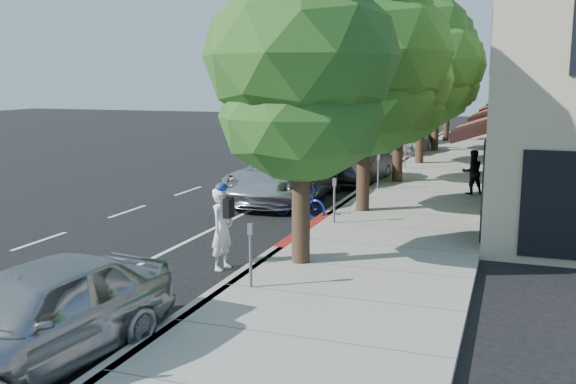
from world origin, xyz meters
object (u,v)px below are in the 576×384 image
at_px(cyclist, 222,229).
at_px(silver_suv, 284,176).
at_px(bicycle, 299,202).
at_px(near_car_a, 35,316).
at_px(dark_suv_far, 413,133).
at_px(street_tree_2, 400,82).
at_px(street_tree_0, 301,62).
at_px(street_tree_1, 366,57).
at_px(street_tree_4, 438,64).
at_px(street_tree_5, 449,67).
at_px(dark_sedan, 361,167).
at_px(white_pickup, 406,142).
at_px(pedestrian, 472,172).
at_px(street_tree_3, 423,63).

relative_size(cyclist, silver_suv, 0.30).
bearing_deg(bicycle, silver_suv, 40.03).
bearing_deg(near_car_a, dark_suv_far, 97.01).
distance_m(street_tree_2, dark_suv_far, 16.09).
height_order(street_tree_0, street_tree_1, street_tree_1).
height_order(street_tree_1, near_car_a, street_tree_1).
xyz_separation_m(street_tree_4, near_car_a, (-1.99, -30.00, -4.17)).
bearing_deg(street_tree_5, cyclist, -92.99).
bearing_deg(cyclist, silver_suv, 17.73).
xyz_separation_m(street_tree_4, dark_sedan, (-1.40, -12.18, -4.28)).
relative_size(cyclist, bicycle, 1.00).
relative_size(street_tree_1, near_car_a, 1.70).
relative_size(white_pickup, dark_suv_far, 1.05).
relative_size(street_tree_5, silver_suv, 1.30).
bearing_deg(street_tree_2, street_tree_1, -90.00).
relative_size(street_tree_0, white_pickup, 1.46).
bearing_deg(bicycle, street_tree_4, 6.10).
xyz_separation_m(street_tree_4, cyclist, (-1.60, -24.62, -4.06)).
xyz_separation_m(street_tree_2, pedestrian, (2.96, -1.94, -3.07)).
bearing_deg(street_tree_2, cyclist, -97.23).
distance_m(street_tree_3, silver_suv, 11.66).
bearing_deg(street_tree_4, street_tree_5, 90.00).
bearing_deg(bicycle, dark_suv_far, 11.50).
bearing_deg(white_pickup, near_car_a, -86.52).
bearing_deg(street_tree_1, white_pickup, 94.86).
height_order(white_pickup, near_car_a, near_car_a).
relative_size(street_tree_0, near_car_a, 1.55).
bearing_deg(street_tree_3, dark_sedan, -102.77).
xyz_separation_m(street_tree_2, white_pickup, (-1.40, 10.48, -3.29)).
bearing_deg(street_tree_2, silver_suv, -124.56).
bearing_deg(cyclist, street_tree_2, 0.04).
distance_m(street_tree_5, bicycle, 25.45).
bearing_deg(street_tree_1, silver_suv, 154.18).
height_order(cyclist, near_car_a, cyclist).
xyz_separation_m(street_tree_3, silver_suv, (-3.10, -10.50, -4.01)).
distance_m(silver_suv, white_pickup, 15.08).
distance_m(dark_suv_far, pedestrian, 18.24).
relative_size(street_tree_0, dark_suv_far, 1.53).
bearing_deg(street_tree_1, street_tree_2, 90.00).
relative_size(cyclist, pedestrian, 1.16).
distance_m(street_tree_3, bicycle, 13.83).
height_order(silver_suv, white_pickup, silver_suv).
distance_m(silver_suv, pedestrian, 6.58).
height_order(street_tree_3, dark_suv_far, street_tree_3).
relative_size(street_tree_5, bicycle, 4.41).
bearing_deg(white_pickup, street_tree_0, -81.77).
height_order(street_tree_1, dark_sedan, street_tree_1).
relative_size(street_tree_2, street_tree_5, 0.82).
height_order(street_tree_0, street_tree_3, street_tree_3).
bearing_deg(street_tree_0, near_car_a, -108.35).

